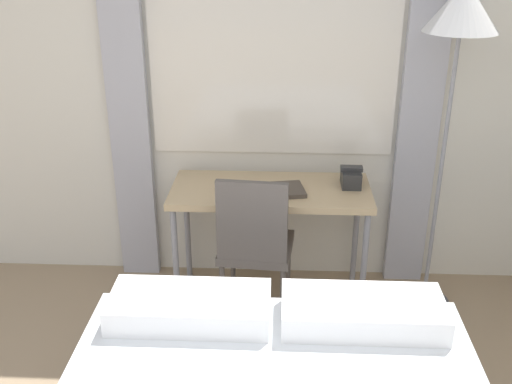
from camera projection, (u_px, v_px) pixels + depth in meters
name	position (u px, v px, depth m)	size (l,w,h in m)	color
wall_back_with_window	(247.00, 70.00, 3.54)	(4.77, 0.13, 2.70)	silver
desk	(271.00, 199.00, 3.50)	(1.16, 0.52, 0.74)	tan
desk_chair	(255.00, 241.00, 3.32)	(0.44, 0.44, 0.93)	#59514C
standing_lamp	(459.00, 36.00, 3.04)	(0.38, 0.38, 1.89)	#4C4C51
telephone	(351.00, 177.00, 3.48)	(0.13, 0.17, 0.12)	#2D2D2D
book	(281.00, 190.00, 3.41)	(0.29, 0.26, 0.02)	#4C4238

